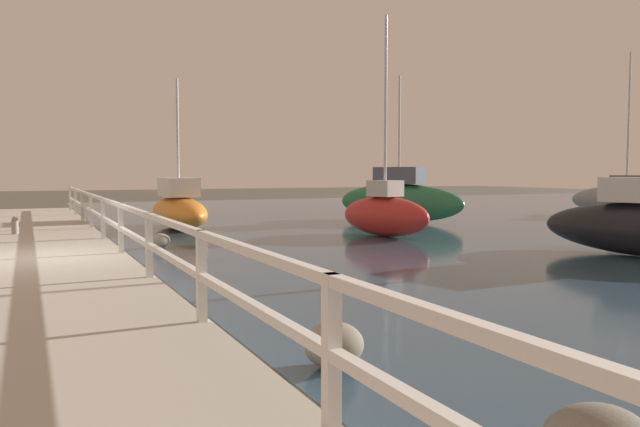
# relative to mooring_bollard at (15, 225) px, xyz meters

# --- Properties ---
(ground_plane) EXTENTS (120.00, 120.00, 0.00)m
(ground_plane) POSITION_rel_mooring_bollard_xyz_m (0.39, -5.34, -0.57)
(ground_plane) COLOR #4C473D
(dock_walkway) EXTENTS (3.47, 36.00, 0.34)m
(dock_walkway) POSITION_rel_mooring_bollard_xyz_m (0.39, -5.34, -0.41)
(dock_walkway) COLOR #B2AD9E
(dock_walkway) RESTS_ON ground
(railing) EXTENTS (0.10, 32.50, 1.02)m
(railing) POSITION_rel_mooring_bollard_xyz_m (2.03, -5.34, 0.46)
(railing) COLOR white
(railing) RESTS_ON dock_walkway
(boulder_near_dock) EXTENTS (0.62, 0.56, 0.47)m
(boulder_near_dock) POSITION_rel_mooring_bollard_xyz_m (3.10, -12.96, -0.34)
(boulder_near_dock) COLOR slate
(boulder_near_dock) RESTS_ON ground
(boulder_downstream) EXTENTS (0.52, 0.47, 0.39)m
(boulder_downstream) POSITION_rel_mooring_bollard_xyz_m (3.44, -2.06, -0.38)
(boulder_downstream) COLOR gray
(boulder_downstream) RESTS_ON ground
(mooring_bollard) EXTENTS (0.17, 0.17, 0.47)m
(mooring_bollard) POSITION_rel_mooring_bollard_xyz_m (0.00, 0.00, 0.00)
(mooring_bollard) COLOR gray
(mooring_bollard) RESTS_ON dock_walkway
(sailboat_orange) EXTENTS (1.63, 4.97, 5.25)m
(sailboat_orange) POSITION_rel_mooring_bollard_xyz_m (5.15, 3.45, 0.12)
(sailboat_orange) COLOR orange
(sailboat_orange) RESTS_ON water_surface
(sailboat_green) EXTENTS (3.30, 5.82, 5.83)m
(sailboat_green) POSITION_rel_mooring_bollard_xyz_m (13.86, 2.77, 0.31)
(sailboat_green) COLOR #236B42
(sailboat_green) RESTS_ON water_surface
(sailboat_gray) EXTENTS (2.85, 4.86, 7.45)m
(sailboat_gray) POSITION_rel_mooring_bollard_xyz_m (25.35, 1.43, 0.20)
(sailboat_gray) COLOR gray
(sailboat_gray) RESTS_ON water_surface
(sailboat_red) EXTENTS (1.95, 3.62, 6.74)m
(sailboat_red) POSITION_rel_mooring_bollard_xyz_m (10.33, -1.99, 0.14)
(sailboat_red) COLOR red
(sailboat_red) RESTS_ON water_surface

